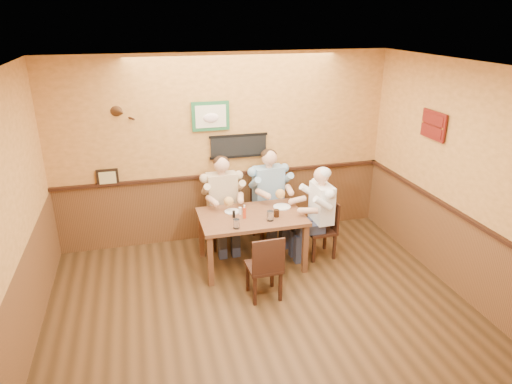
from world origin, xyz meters
TOP-DOWN VIEW (x-y plane):
  - room at (0.13, 0.17)m, footprint 5.02×5.03m
  - dining_table at (0.15, 1.50)m, footprint 1.40×0.90m
  - chair_back_left at (-0.12, 2.16)m, footprint 0.42×0.42m
  - chair_back_right at (0.59, 2.20)m, footprint 0.46×0.46m
  - chair_right_end at (1.16, 1.48)m, footprint 0.40×0.40m
  - chair_near_side at (0.11, 0.71)m, footprint 0.41×0.41m
  - diner_tan_shirt at (-0.12, 2.16)m, footprint 0.60×0.60m
  - diner_blue_polo at (0.59, 2.20)m, footprint 0.66×0.66m
  - diner_white_elder at (1.16, 1.48)m, footprint 0.58×0.58m
  - water_glass_left at (-0.13, 1.16)m, footprint 0.10×0.10m
  - water_glass_mid at (0.35, 1.27)m, footprint 0.12×0.12m
  - cola_tumbler at (0.47, 1.37)m, footprint 0.09×0.09m
  - hot_sauce_bottle at (0.04, 1.43)m, footprint 0.05×0.05m
  - salt_shaker at (0.01, 1.57)m, footprint 0.05×0.05m
  - pepper_shaker at (-0.09, 1.49)m, footprint 0.05×0.05m
  - plate_far_left at (-0.07, 1.67)m, footprint 0.25×0.25m
  - plate_far_right at (0.63, 1.65)m, footprint 0.27×0.27m

SIDE VIEW (x-z plane):
  - chair_right_end at x=1.16m, z-range 0.00..0.85m
  - chair_near_side at x=0.11m, z-range 0.00..0.87m
  - chair_back_left at x=-0.12m, z-range 0.00..0.88m
  - chair_back_right at x=0.59m, z-range 0.00..0.91m
  - diner_white_elder at x=1.16m, z-range 0.00..1.21m
  - diner_tan_shirt at x=-0.12m, z-range 0.00..1.26m
  - diner_blue_polo at x=0.59m, z-range 0.00..1.30m
  - dining_table at x=0.15m, z-range 0.28..1.03m
  - plate_far_left at x=-0.07m, z-range 0.75..0.76m
  - plate_far_right at x=0.63m, z-range 0.75..0.77m
  - pepper_shaker at x=-0.09m, z-range 0.75..0.85m
  - cola_tumbler at x=0.47m, z-range 0.75..0.85m
  - salt_shaker at x=0.01m, z-range 0.75..0.85m
  - water_glass_left at x=-0.13m, z-range 0.75..0.87m
  - water_glass_mid at x=0.35m, z-range 0.75..0.89m
  - hot_sauce_bottle at x=0.04m, z-range 0.75..0.92m
  - room at x=0.13m, z-range 0.28..3.09m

